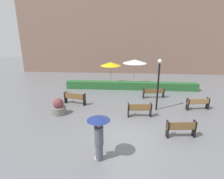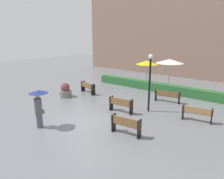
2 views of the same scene
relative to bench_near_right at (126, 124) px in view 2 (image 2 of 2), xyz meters
The scene contains 13 objects.
ground_plane 2.73m from the bench_near_right, behind, with size 60.00×60.00×0.00m, color slate.
bench_near_right is the anchor object (origin of this frame).
bench_back_row 6.04m from the bench_near_right, 95.70° to the left, with size 1.81×0.58×0.80m.
bench_far_right 4.35m from the bench_near_right, 60.22° to the left, with size 1.63×0.60×0.83m.
bench_far_left 7.89m from the bench_near_right, 148.18° to the left, with size 1.72×0.73×0.87m.
bench_mid_center 3.04m from the bench_near_right, 130.71° to the left, with size 1.58×0.50×0.90m.
pedestrian_with_umbrella 4.53m from the bench_near_right, 152.63° to the right, with size 0.97×0.97×1.98m.
planter_pot 7.66m from the bench_near_right, 162.18° to the left, with size 0.93×0.93×1.10m.
lamp_post 3.98m from the bench_near_right, 101.55° to the left, with size 0.28×0.28×3.55m.
patio_umbrella_yellow 10.87m from the bench_near_right, 114.42° to the left, with size 2.04×2.04×2.30m.
patio_umbrella_white 9.88m from the bench_near_right, 102.35° to the left, with size 2.32×2.32×2.64m.
hedge_strip 8.63m from the bench_near_right, 106.05° to the left, with size 12.26×0.70×0.70m, color #28602D.
building_facade 17.00m from the bench_near_right, 99.56° to the left, with size 28.00×1.20×11.85m, color #846656.
Camera 2 is at (7.99, -7.62, 4.70)m, focal length 33.99 mm.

